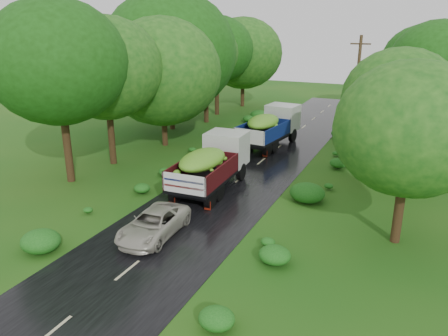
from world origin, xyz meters
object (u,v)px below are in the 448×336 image
Objects in this scene: truck_near at (213,161)px; truck_far at (271,125)px; car at (154,224)px; utility_pole at (356,91)px.

truck_far is at bearing 87.25° from truck_near.
utility_pole is (5.88, 20.01, 3.82)m from car.
truck_near is 0.97× the size of truck_far.
truck_near is 6.94m from car.
truck_near is 0.83× the size of utility_pole.
utility_pole is (6.08, 13.16, 2.77)m from truck_near.
utility_pole reaches higher than truck_far.
car is (0.11, -17.43, -1.06)m from truck_far.
truck_far is 0.85× the size of utility_pole.
truck_far is 1.67× the size of car.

